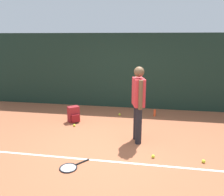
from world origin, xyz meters
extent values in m
plane|color=#9E5638|center=(0.00, 0.00, 0.00)|extent=(12.00, 12.00, 0.00)
cube|color=#192D23|center=(0.00, 3.00, 1.21)|extent=(10.00, 0.10, 2.42)
cube|color=white|center=(0.00, -0.55, 0.00)|extent=(9.00, 0.05, 0.00)
cylinder|color=black|center=(0.54, 0.55, 0.42)|extent=(0.14, 0.14, 0.85)
cylinder|color=black|center=(0.60, 0.31, 0.42)|extent=(0.14, 0.14, 0.85)
cube|color=red|center=(0.57, 0.43, 1.15)|extent=(0.31, 0.44, 0.60)
sphere|color=brown|center=(0.57, 0.43, 1.59)|extent=(0.22, 0.22, 0.22)
cylinder|color=brown|center=(0.52, 0.64, 1.14)|extent=(0.09, 0.09, 0.62)
cylinder|color=brown|center=(0.63, 0.22, 1.14)|extent=(0.09, 0.09, 0.62)
cylinder|color=black|center=(-0.39, -0.68, 0.01)|extent=(0.22, 0.25, 0.03)
torus|color=black|center=(-0.58, -0.91, 0.01)|extent=(0.46, 0.46, 0.02)
cylinder|color=#B2B2B2|center=(-0.58, -0.91, 0.01)|extent=(0.39, 0.39, 0.00)
cube|color=maroon|center=(-1.25, 1.38, 0.22)|extent=(0.36, 0.35, 0.44)
cube|color=maroon|center=(-1.16, 1.28, 0.14)|extent=(0.22, 0.20, 0.20)
sphere|color=#CCE033|center=(0.93, -0.27, 0.03)|extent=(0.07, 0.07, 0.07)
sphere|color=#CCE033|center=(1.87, -0.31, 0.03)|extent=(0.07, 0.07, 0.07)
sphere|color=#CCE033|center=(-1.12, 1.03, 0.03)|extent=(0.07, 0.07, 0.07)
sphere|color=#CCE033|center=(-0.05, 2.11, 0.03)|extent=(0.07, 0.07, 0.07)
cylinder|color=#D84C26|center=(0.99, 2.21, 0.11)|extent=(0.07, 0.07, 0.21)
camera|label=1|loc=(0.80, -4.39, 2.30)|focal=36.71mm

